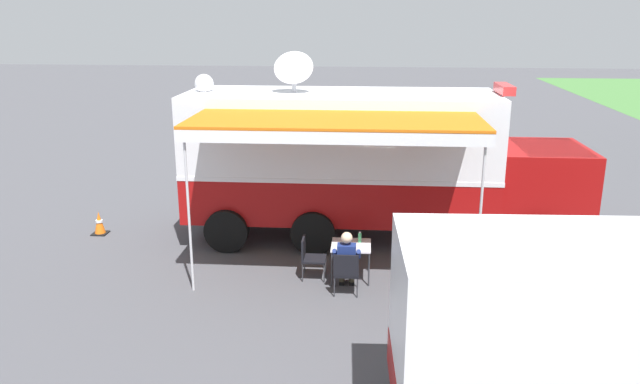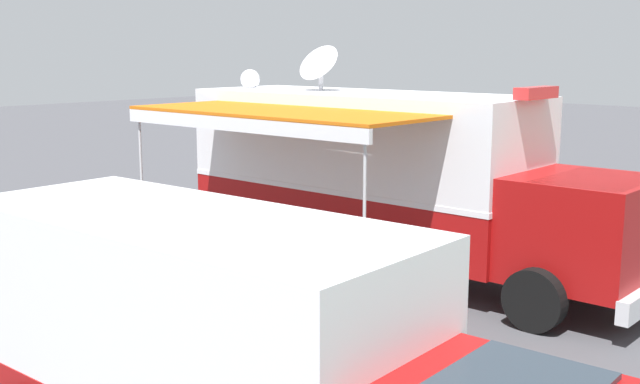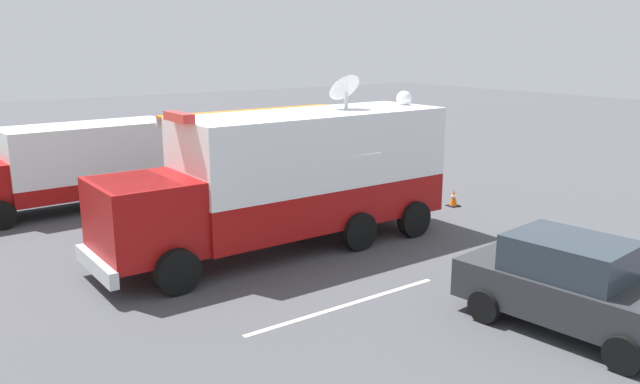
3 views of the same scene
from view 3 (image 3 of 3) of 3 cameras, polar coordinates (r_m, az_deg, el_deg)
name	(u,v)px [view 3 (image 3 of 3)]	position (r m, az deg, el deg)	size (l,w,h in m)	color
ground_plane	(314,241)	(17.08, -0.58, -4.50)	(100.00, 100.00, 0.00)	#47474C
lot_stripe	(346,305)	(13.11, 2.39, -10.18)	(0.12, 4.80, 0.01)	silver
command_truck	(289,174)	(16.20, -2.81, 1.61)	(4.94, 9.52, 4.53)	#9E0F0F
folding_table	(254,201)	(18.76, -5.96, -0.80)	(0.81, 0.81, 0.73)	silver
water_bottle	(252,197)	(18.50, -6.19, -0.48)	(0.07, 0.07, 0.22)	#3F9959
folding_chair_at_table	(243,200)	(19.50, -6.96, -0.76)	(0.49, 0.49, 0.87)	black
folding_chair_beside_table	(278,201)	(19.27, -3.85, -0.86)	(0.49, 0.49, 0.87)	black
seated_responder	(246,197)	(19.31, -6.70, -0.47)	(0.66, 0.56, 1.25)	navy
trash_bin	(183,205)	(19.44, -12.31, -1.19)	(0.57, 0.57, 0.91)	#384C7F
traffic_cone	(454,198)	(21.11, 11.99, -0.52)	(0.36, 0.36, 0.58)	black
support_truck	(74,167)	(21.59, -21.38, 2.16)	(2.62, 6.90, 2.70)	white
car_behind_truck	(573,285)	(12.64, 21.91, -7.83)	(4.39, 2.40, 1.76)	#2D2D33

